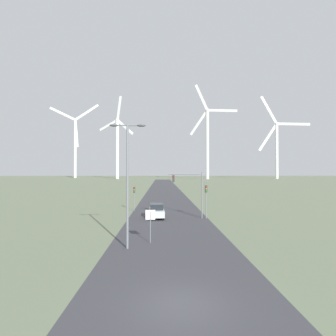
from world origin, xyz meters
name	(u,v)px	position (x,y,z in m)	size (l,w,h in m)	color
ground_plane	(180,304)	(0.00, 0.00, 0.00)	(600.00, 600.00, 0.00)	#667056
road_surface	(165,197)	(0.00, 48.00, 0.00)	(10.00, 240.00, 0.01)	#38383D
streetlamp	(127,170)	(-3.45, 8.44, 6.01)	(2.80, 0.32, 9.59)	slate
stop_sign_near	(150,220)	(-1.75, 9.89, 1.92)	(0.81, 0.07, 2.74)	slate
traffic_light_post_near_left	(134,193)	(-4.92, 27.50, 2.63)	(0.28, 0.34, 3.58)	slate
traffic_light_post_near_right	(206,194)	(4.78, 20.96, 3.04)	(0.28, 0.34, 4.16)	slate
traffic_light_mast_overhead	(190,186)	(2.76, 20.99, 4.13)	(4.29, 0.35, 5.80)	slate
car_approaching	(157,211)	(-1.45, 21.30, 0.91)	(2.04, 4.20, 1.83)	#B7BCC1
wind_turbine_far_left	(75,142)	(-73.38, 209.95, 30.50)	(40.43, 3.00, 62.65)	white
wind_turbine_left	(117,143)	(-33.93, 185.36, 27.15)	(28.21, 15.23, 61.99)	white
wind_turbine_center	(207,137)	(32.54, 177.01, 30.83)	(31.82, 14.62, 69.90)	white
wind_turbine_right	(277,143)	(85.98, 182.82, 26.63)	(36.94, 5.94, 62.92)	white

